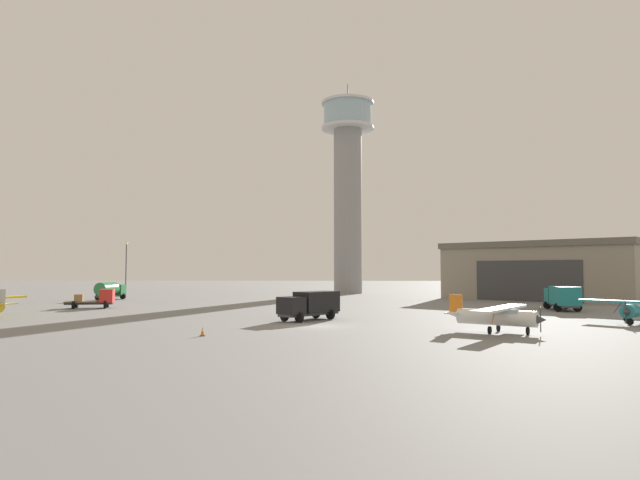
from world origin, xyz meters
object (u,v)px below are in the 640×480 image
Objects in this scene: airplane_teal at (639,308)px; truck_fuel_tanker_green at (110,290)px; truck_flatbed_red at (97,299)px; traffic_cone_near_left at (203,331)px; light_post_west at (126,265)px; airplane_white at (495,315)px; truck_box_teal at (562,297)px; truck_box_black at (310,304)px; control_tower at (348,178)px.

airplane_teal is 75.41m from truck_fuel_tanker_green.
truck_flatbed_red is at bearing -61.36° from airplane_teal.
traffic_cone_near_left is (-37.82, -11.72, -1.06)m from airplane_teal.
airplane_teal is at bearing -33.91° from light_post_west.
airplane_white is 13.28× the size of traffic_cone_near_left.
airplane_white is 50.97m from truck_flatbed_red.
traffic_cone_near_left is at bearing -28.12° from airplane_teal.
airplane_teal is 15.96m from truck_box_teal.
airplane_white is 0.91× the size of light_post_west.
truck_box_black is (35.60, -34.31, -0.05)m from truck_fuel_tanker_green.
light_post_west is (-66.71, 29.50, 4.19)m from truck_box_teal.
control_tower is 53.00m from truck_fuel_tanker_green.
traffic_cone_near_left is at bearing -69.25° from truck_flatbed_red.
truck_box_black is (-30.69, 1.64, 0.17)m from airplane_teal.
control_tower is at bearing 131.50° from airplane_white.
truck_fuel_tanker_green is 55.54m from traffic_cone_near_left.
light_post_west reaches higher than airplane_teal.
light_post_west reaches higher than truck_flatbed_red.
truck_box_black is at bearing -127.75° from truck_fuel_tanker_green.
truck_box_black is 0.95× the size of truck_box_teal.
control_tower is at bearing 81.87° from traffic_cone_near_left.
airplane_teal is 1.28× the size of truck_fuel_tanker_green.
truck_fuel_tanker_green is at bearing 77.65° from truck_box_teal.
truck_box_teal is (65.40, -20.02, 0.05)m from truck_fuel_tanker_green.
airplane_white is at bearing 153.96° from truck_box_teal.
light_post_west is at bearing 117.52° from traffic_cone_near_left.
control_tower is 65.47× the size of traffic_cone_near_left.
truck_box_teal reaches higher than truck_flatbed_red.
light_post_west is at bearing -79.25° from airplane_teal.
truck_box_black reaches higher than traffic_cone_near_left.
control_tower is 61.09m from truck_flatbed_red.
airplane_teal is (27.11, -63.30, -23.16)m from control_tower.
control_tower reaches higher than truck_flatbed_red.
control_tower is 58.78m from truck_box_teal.
truck_box_teal is 46.15m from traffic_cone_near_left.
airplane_teal is 1.23× the size of truck_box_black.
truck_fuel_tanker_green is 0.92× the size of truck_box_teal.
airplane_teal is 1.17× the size of truck_box_teal.
control_tower is at bearing -112.16° from airplane_teal.
traffic_cone_near_left is at bearing 11.14° from truck_box_black.
airplane_teal is 30.73m from truck_box_black.
truck_box_black is at bearing -93.33° from control_tower.
truck_fuel_tanker_green is 0.65× the size of light_post_west.
truck_box_teal is (29.80, 14.30, 0.10)m from truck_box_black.
truck_box_teal is at bearing -132.13° from airplane_teal.
control_tower is 6.72× the size of truck_box_black.
control_tower reaches higher than airplane_teal.
truck_flatbed_red is 0.89× the size of truck_box_teal.
truck_box_teal reaches higher than airplane_white.
control_tower is at bearing 38.77° from truck_flatbed_red.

